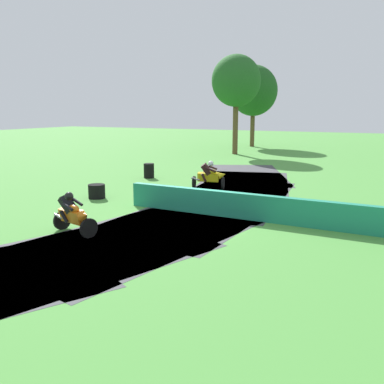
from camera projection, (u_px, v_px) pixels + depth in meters
The scene contains 9 objects.
ground_plane at pixel (201, 213), 15.95m from camera, with size 120.00×120.00×0.00m, color #4C933D.
track_asphalt at pixel (177, 210), 16.42m from camera, with size 9.23×29.20×0.01m.
safety_barrier at pixel (362, 219), 13.25m from camera, with size 0.30×16.98×0.90m, color #1E8466.
motorcycle_lead_orange at pixel (73, 214), 13.12m from camera, with size 1.70×1.08×1.43m.
motorcycle_chase_yellow at pixel (210, 176), 20.57m from camera, with size 1.71×1.04×1.43m.
tire_stack_mid_a at pixel (97, 191), 18.56m from camera, with size 0.71×0.71×0.60m.
tire_stack_mid_b at pixel (149, 171), 24.03m from camera, with size 0.57×0.57×0.80m.
tree_far_left at pixel (253, 91), 43.15m from camera, with size 4.77×4.77×8.07m.
tree_mid_rise at pixel (236, 81), 35.71m from camera, with size 4.05×4.05×8.18m.
Camera 1 is at (6.66, -14.02, 3.77)m, focal length 40.61 mm.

